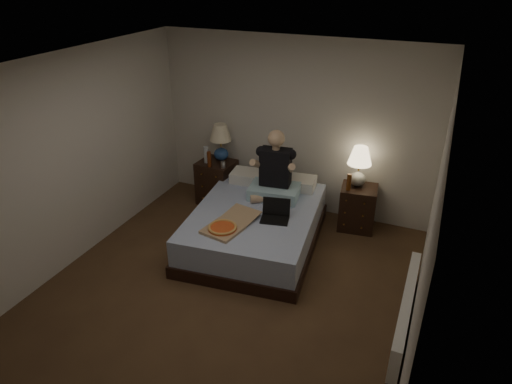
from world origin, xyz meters
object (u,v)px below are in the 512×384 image
at_px(lamp_left, 221,142).
at_px(lamp_right, 359,167).
at_px(nightstand_left, 217,182).
at_px(nightstand_right, 357,208).
at_px(soda_can, 223,165).
at_px(person, 275,165).
at_px(beer_bottle_left, 209,159).
at_px(pizza_box, 222,228).
at_px(radiator, 405,311).
at_px(bed, 255,227).
at_px(water_bottle, 206,155).
at_px(laptop, 275,212).
at_px(beer_bottle_right, 349,182).

height_order(lamp_left, lamp_right, lamp_left).
bearing_deg(nightstand_left, nightstand_right, 6.72).
distance_m(lamp_right, soda_can, 1.92).
bearing_deg(person, nightstand_left, 152.25).
distance_m(lamp_left, soda_can, 0.37).
relative_size(beer_bottle_left, pizza_box, 0.30).
bearing_deg(radiator, bed, 158.11).
height_order(water_bottle, laptop, water_bottle).
xyz_separation_m(beer_bottle_right, laptop, (-0.68, -0.94, -0.11)).
height_order(lamp_left, radiator, lamp_left).
bearing_deg(lamp_left, water_bottle, -132.62).
distance_m(beer_bottle_left, beer_bottle_right, 2.02).
height_order(person, laptop, person).
bearing_deg(radiator, soda_can, 152.07).
height_order(lamp_right, person, person).
relative_size(water_bottle, person, 0.27).
height_order(water_bottle, radiator, water_bottle).
relative_size(bed, person, 2.16).
height_order(beer_bottle_right, person, person).
bearing_deg(pizza_box, nightstand_left, 130.49).
bearing_deg(person, radiator, -40.59).
xyz_separation_m(bed, lamp_left, (-0.96, 0.93, 0.70)).
distance_m(lamp_left, laptop, 1.70).
bearing_deg(nightstand_right, radiator, -70.75).
height_order(water_bottle, pizza_box, water_bottle).
bearing_deg(beer_bottle_left, radiator, -25.76).
distance_m(bed, lamp_right, 1.60).
xyz_separation_m(nightstand_right, lamp_left, (-2.09, 0.00, 0.64)).
bearing_deg(pizza_box, beer_bottle_left, 134.33).
relative_size(bed, pizza_box, 2.64).
relative_size(nightstand_right, person, 0.67).
bearing_deg(pizza_box, lamp_left, 127.80).
relative_size(bed, nightstand_right, 3.24).
bearing_deg(beer_bottle_right, lamp_left, 176.27).
distance_m(bed, soda_can, 1.15).
bearing_deg(beer_bottle_right, bed, -141.35).
bearing_deg(bed, nightstand_left, 133.53).
bearing_deg(lamp_right, radiator, -62.75).
bearing_deg(lamp_right, nightstand_right, -46.11).
bearing_deg(water_bottle, person, -15.06).
relative_size(beer_bottle_right, radiator, 0.14).
relative_size(soda_can, beer_bottle_left, 0.43).
xyz_separation_m(nightstand_right, water_bottle, (-2.25, -0.17, 0.48)).
relative_size(nightstand_right, beer_bottle_right, 2.69).
bearing_deg(radiator, water_bottle, 153.35).
distance_m(soda_can, pizza_box, 1.46).
xyz_separation_m(nightstand_right, beer_bottle_right, (-0.13, -0.13, 0.42)).
bearing_deg(soda_can, lamp_left, 121.98).
height_order(beer_bottle_left, laptop, beer_bottle_left).
bearing_deg(nightstand_left, beer_bottle_right, 3.28).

